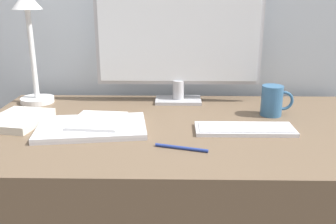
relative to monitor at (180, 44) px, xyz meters
The scene contains 9 objects.
desk 0.65m from the monitor, 90.84° to the right, with size 1.30×0.72×0.72m.
monitor is the anchor object (origin of this frame).
keyboard 0.44m from the monitor, 58.42° to the right, with size 0.30×0.11×0.01m.
laptop 0.47m from the monitor, 130.43° to the right, with size 0.36×0.26×0.02m.
ereader 0.44m from the monitor, 131.12° to the right, with size 0.17×0.19×0.01m.
desk_lamp 0.55m from the monitor, behind, with size 0.13×0.13×0.41m.
notebook 0.63m from the monitor, 153.25° to the right, with size 0.19×0.23×0.03m.
coffee_mug 0.40m from the monitor, 27.25° to the right, with size 0.11×0.07×0.10m.
pen 0.52m from the monitor, 89.83° to the right, with size 0.14×0.05×0.01m.
Camera 1 is at (-0.01, -0.99, 1.13)m, focal length 40.00 mm.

